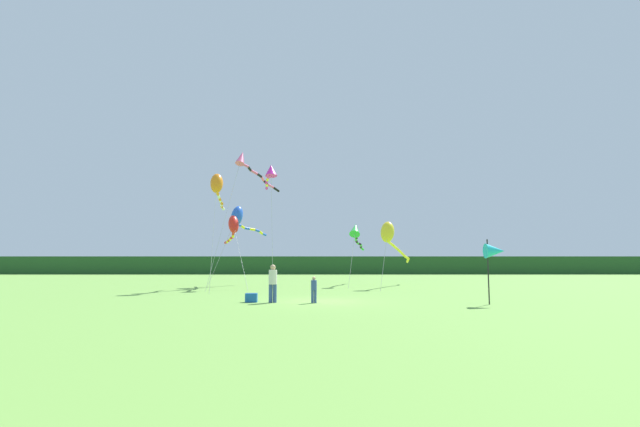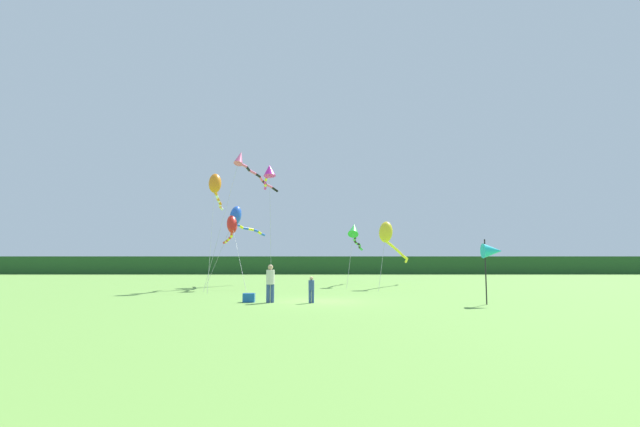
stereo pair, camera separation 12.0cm
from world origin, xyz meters
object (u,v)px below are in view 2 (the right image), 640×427
object	(u,v)px
cooler_box	(249,298)
kite_rainbow	(246,165)
banner_flag_pole	(492,251)
kite_blue	(237,217)
kite_magenta	(269,172)
person_adult	(270,281)
kite_orange	(215,186)
person_child	(311,288)
kite_green	(354,232)
kite_yellow	(388,236)
kite_red	(231,226)

from	to	relation	value
cooler_box	kite_rainbow	world-z (taller)	kite_rainbow
cooler_box	banner_flag_pole	size ratio (longest dim) A/B	0.19
cooler_box	banner_flag_pole	world-z (taller)	banner_flag_pole
kite_blue	kite_magenta	world-z (taller)	kite_magenta
banner_flag_pole	person_adult	bearing A→B (deg)	174.80
kite_orange	person_adult	bearing A→B (deg)	-62.59
cooler_box	person_adult	bearing A→B (deg)	-11.14
person_child	banner_flag_pole	xyz separation A→B (m)	(8.48, -0.74, 1.75)
cooler_box	kite_green	size ratio (longest dim) A/B	0.06
person_child	kite_magenta	world-z (taller)	kite_magenta
kite_green	kite_orange	size ratio (longest dim) A/B	1.08
kite_green	kite_magenta	distance (m)	8.38
kite_yellow	kite_red	xyz separation A→B (m)	(-11.91, 1.12, 0.84)
kite_rainbow	person_child	bearing A→B (deg)	-67.87
kite_orange	kite_rainbow	distance (m)	4.39
person_adult	kite_orange	xyz separation A→B (m)	(-4.95, 9.55, 6.22)
kite_green	kite_magenta	world-z (taller)	kite_magenta
kite_yellow	kite_red	bearing A→B (deg)	174.61
person_adult	kite_blue	xyz separation A→B (m)	(-4.35, 14.82, 4.47)
kite_magenta	banner_flag_pole	bearing A→B (deg)	-49.70
banner_flag_pole	kite_blue	size ratio (longest dim) A/B	0.46
person_child	banner_flag_pole	size ratio (longest dim) A/B	0.42
person_adult	person_child	distance (m)	2.03
person_adult	kite_orange	size ratio (longest dim) A/B	0.22
cooler_box	kite_yellow	xyz separation A→B (m)	(8.57, 11.54, 3.60)
kite_yellow	kite_orange	bearing A→B (deg)	-170.01
kite_magenta	cooler_box	bearing A→B (deg)	-87.61
banner_flag_pole	kite_rainbow	xyz separation A→B (m)	(-13.85, 13.93, 7.03)
cooler_box	banner_flag_pole	bearing A→B (deg)	-5.75
kite_yellow	kite_blue	world-z (taller)	kite_blue
kite_blue	kite_orange	size ratio (longest dim) A/B	0.80
cooler_box	banner_flag_pole	distance (m)	11.81
banner_flag_pole	kite_rainbow	size ratio (longest dim) A/B	0.29
kite_orange	kite_rainbow	bearing A→B (deg)	65.15
kite_green	cooler_box	bearing A→B (deg)	-113.27
banner_flag_pole	kite_red	size ratio (longest dim) A/B	0.40
kite_blue	kite_rainbow	xyz separation A→B (m)	(0.99, -1.85, 3.99)
banner_flag_pole	kite_green	world-z (taller)	kite_green
kite_red	kite_rainbow	distance (m)	4.94
kite_yellow	kite_blue	size ratio (longest dim) A/B	1.44
kite_magenta	person_child	bearing A→B (deg)	-75.06
banner_flag_pole	kite_red	xyz separation A→B (m)	(-14.88, 13.83, 2.20)
person_child	cooler_box	distance (m)	3.12
kite_rainbow	person_adult	bearing A→B (deg)	-75.45
cooler_box	kite_blue	bearing A→B (deg)	102.70
kite_orange	kite_rainbow	size ratio (longest dim) A/B	0.78
kite_red	kite_magenta	size ratio (longest dim) A/B	0.79
kite_blue	kite_magenta	xyz separation A→B (m)	(2.75, -1.53, 3.46)
person_adult	kite_green	distance (m)	16.00
cooler_box	kite_red	bearing A→B (deg)	104.78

